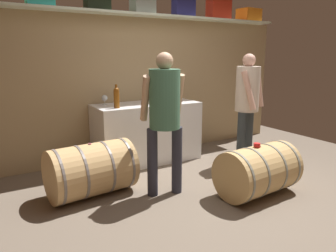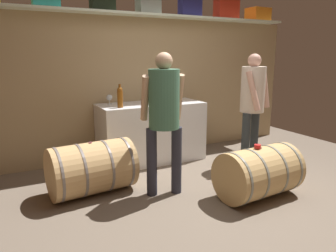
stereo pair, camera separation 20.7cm
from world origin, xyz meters
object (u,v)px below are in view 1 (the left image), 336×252
(toolcase_orange, at_px, (249,15))
(wine_barrel_far, at_px, (91,170))
(toolcase_grey, at_px, (142,6))
(work_cabinet, at_px, (147,132))
(red_funnel, at_px, (173,96))
(toolcase_red, at_px, (219,9))
(wine_bottle_amber, at_px, (117,97))
(wine_glass, at_px, (105,98))
(visitor_tasting, at_px, (247,97))
(toolcase_navy, at_px, (184,7))
(winemaker_pouring, at_px, (164,110))
(tasting_cup, at_px, (257,145))
(wine_barrel_near, at_px, (258,170))

(toolcase_orange, relative_size, wine_barrel_far, 0.37)
(toolcase_grey, xyz_separation_m, work_cabinet, (-0.08, -0.24, -1.83))
(red_funnel, bearing_deg, toolcase_red, 6.00)
(red_funnel, relative_size, wine_barrel_far, 0.11)
(wine_barrel_far, bearing_deg, wine_bottle_amber, 40.91)
(wine_glass, xyz_separation_m, visitor_tasting, (1.81, -0.99, 0.01))
(red_funnel, bearing_deg, visitor_tasting, -53.66)
(toolcase_navy, relative_size, wine_bottle_amber, 1.07)
(toolcase_red, bearing_deg, toolcase_navy, -176.48)
(wine_glass, height_order, winemaker_pouring, winemaker_pouring)
(wine_barrel_far, bearing_deg, toolcase_navy, 22.39)
(toolcase_red, bearing_deg, tasting_cup, -113.11)
(toolcase_red, distance_m, red_funnel, 1.69)
(wine_bottle_amber, relative_size, red_funnel, 2.88)
(tasting_cup, bearing_deg, toolcase_red, 63.36)
(toolcase_orange, relative_size, work_cabinet, 0.24)
(toolcase_grey, relative_size, wine_barrel_near, 0.33)
(toolcase_grey, height_order, wine_glass, toolcase_grey)
(work_cabinet, height_order, wine_bottle_amber, wine_bottle_amber)
(wine_bottle_amber, relative_size, wine_glass, 2.26)
(toolcase_grey, xyz_separation_m, toolcase_red, (1.41, 0.00, 0.06))
(wine_barrel_far, bearing_deg, tasting_cup, -36.30)
(wine_bottle_amber, bearing_deg, wine_barrel_far, -133.27)
(toolcase_orange, xyz_separation_m, wine_barrel_near, (-1.63, -1.96, -1.98))
(red_funnel, relative_size, wine_barrel_near, 0.12)
(red_funnel, bearing_deg, toolcase_orange, 3.49)
(wine_bottle_amber, relative_size, tasting_cup, 4.34)
(wine_bottle_amber, height_order, tasting_cup, wine_bottle_amber)
(toolcase_grey, bearing_deg, toolcase_navy, 3.77)
(toolcase_grey, bearing_deg, winemaker_pouring, -103.59)
(toolcase_red, distance_m, wine_glass, 2.47)
(wine_bottle_amber, bearing_deg, visitor_tasting, -19.75)
(tasting_cup, bearing_deg, work_cabinet, 106.53)
(wine_barrel_far, distance_m, winemaker_pouring, 1.08)
(work_cabinet, distance_m, wine_bottle_amber, 0.81)
(work_cabinet, distance_m, visitor_tasting, 1.57)
(work_cabinet, xyz_separation_m, visitor_tasting, (1.23, -0.80, 0.54))
(wine_bottle_amber, bearing_deg, work_cabinet, 17.43)
(toolcase_navy, bearing_deg, work_cabinet, -159.54)
(toolcase_grey, height_order, wine_bottle_amber, toolcase_grey)
(toolcase_grey, distance_m, work_cabinet, 1.85)
(work_cabinet, bearing_deg, red_funnel, 14.68)
(work_cabinet, bearing_deg, wine_barrel_far, -144.90)
(toolcase_grey, height_order, winemaker_pouring, toolcase_grey)
(toolcase_red, bearing_deg, wine_barrel_near, -112.22)
(wine_barrel_far, xyz_separation_m, winemaker_pouring, (0.74, -0.39, 0.68))
(wine_barrel_near, relative_size, winemaker_pouring, 0.59)
(toolcase_navy, relative_size, wine_barrel_far, 0.34)
(toolcase_grey, distance_m, wine_bottle_amber, 1.44)
(toolcase_red, height_order, toolcase_orange, toolcase_red)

